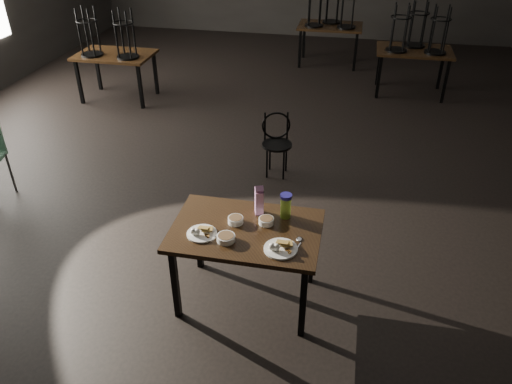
% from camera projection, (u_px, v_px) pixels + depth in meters
% --- Properties ---
extents(main_table, '(1.20, 0.80, 0.75)m').
position_uv_depth(main_table, '(246.00, 237.00, 4.04)').
color(main_table, black).
rests_on(main_table, ground).
extents(plate_left, '(0.24, 0.24, 0.08)m').
position_uv_depth(plate_left, '(201.00, 232.00, 3.92)').
color(plate_left, white).
rests_on(plate_left, main_table).
extents(plate_right, '(0.26, 0.26, 0.08)m').
position_uv_depth(plate_right, '(280.00, 247.00, 3.76)').
color(plate_right, white).
rests_on(plate_right, main_table).
extents(bowl_near, '(0.13, 0.13, 0.05)m').
position_uv_depth(bowl_near, '(236.00, 220.00, 4.05)').
color(bowl_near, white).
rests_on(bowl_near, main_table).
extents(bowl_far, '(0.12, 0.12, 0.05)m').
position_uv_depth(bowl_far, '(266.00, 221.00, 4.04)').
color(bowl_far, white).
rests_on(bowl_far, main_table).
extents(bowl_big, '(0.14, 0.14, 0.05)m').
position_uv_depth(bowl_big, '(226.00, 238.00, 3.85)').
color(bowl_big, white).
rests_on(bowl_big, main_table).
extents(juice_carton, '(0.09, 0.09, 0.27)m').
position_uv_depth(juice_carton, '(259.00, 201.00, 4.11)').
color(juice_carton, '#921A75').
rests_on(juice_carton, main_table).
extents(water_bottle, '(0.12, 0.12, 0.22)m').
position_uv_depth(water_bottle, '(286.00, 206.00, 4.08)').
color(water_bottle, '#91C239').
rests_on(water_bottle, main_table).
extents(spoon, '(0.06, 0.21, 0.01)m').
position_uv_depth(spoon, '(299.00, 240.00, 3.86)').
color(spoon, silver).
rests_on(spoon, main_table).
extents(bentwood_chair, '(0.39, 0.39, 0.77)m').
position_uv_depth(bentwood_chair, '(277.00, 139.00, 6.01)').
color(bentwood_chair, black).
rests_on(bentwood_chair, ground).
extents(bg_table_left, '(1.20, 0.80, 1.48)m').
position_uv_depth(bg_table_left, '(113.00, 54.00, 7.88)').
color(bg_table_left, black).
rests_on(bg_table_left, ground).
extents(bg_table_right, '(1.20, 0.80, 1.48)m').
position_uv_depth(bg_table_right, '(415.00, 48.00, 8.09)').
color(bg_table_right, black).
rests_on(bg_table_right, ground).
extents(bg_table_far, '(1.20, 0.80, 1.48)m').
position_uv_depth(bg_table_far, '(330.00, 24.00, 9.41)').
color(bg_table_far, black).
rests_on(bg_table_far, ground).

